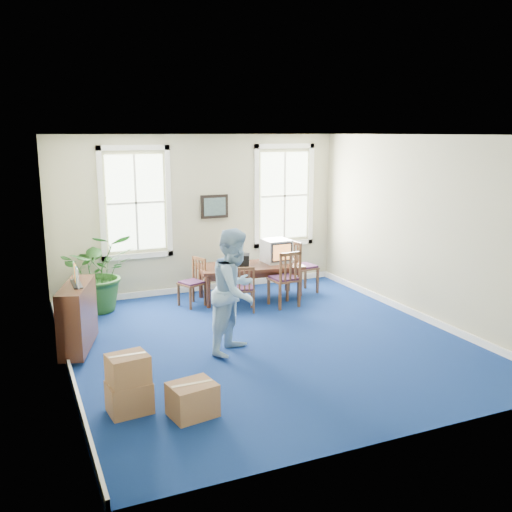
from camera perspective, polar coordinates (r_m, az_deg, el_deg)
name	(u,v)px	position (r m, az deg, el deg)	size (l,w,h in m)	color
floor	(265,341)	(9.13, 0.93, -8.48)	(6.50, 6.50, 0.00)	navy
ceiling	(266,135)	(8.54, 1.01, 12.03)	(6.50, 6.50, 0.00)	white
wall_back	(200,214)	(11.69, -5.63, 4.17)	(6.50, 6.50, 0.00)	#B1AC88
wall_front	(398,297)	(5.97, 13.98, -4.01)	(6.50, 6.50, 0.00)	#B1AC88
wall_left	(59,259)	(7.96, -19.10, -0.26)	(6.50, 6.50, 0.00)	#B1AC88
wall_right	(423,229)	(10.28, 16.40, 2.62)	(6.50, 6.50, 0.00)	#B1AC88
baseboard_back	(202,288)	(11.98, -5.44, -3.16)	(6.00, 0.04, 0.12)	white
baseboard_left	(69,367)	(8.42, -18.16, -10.53)	(0.04, 6.50, 0.12)	white
baseboard_right	(417,314)	(10.62, 15.77, -5.61)	(0.04, 6.50, 0.12)	white
window_left	(136,203)	(11.31, -11.94, 5.22)	(1.40, 0.12, 2.20)	white
window_right	(284,196)	(12.34, 2.83, 6.05)	(1.40, 0.12, 2.20)	white
wall_picture	(214,207)	(11.72, -4.17, 4.96)	(0.58, 0.06, 0.48)	black
conference_table	(250,282)	(11.27, -0.64, -2.60)	(2.02, 0.92, 0.69)	#492417
crt_tv	(276,251)	(11.41, 2.03, 0.54)	(0.50, 0.55, 0.46)	#B7B7BC
game_console	(289,260)	(11.54, 3.35, -0.38)	(0.16, 0.20, 0.05)	white
equipment_bag	(238,260)	(11.12, -1.83, -0.39)	(0.44, 0.29, 0.22)	black
chair_near_left	(243,288)	(10.48, -1.27, -3.23)	(0.39, 0.39, 0.87)	brown
chair_near_right	(284,278)	(10.78, 2.80, -2.22)	(0.49, 0.49, 1.08)	brown
chair_end_left	(192,282)	(10.85, -6.47, -2.65)	(0.41, 0.41, 0.91)	brown
chair_end_right	(303,266)	(11.72, 4.75, -1.03)	(0.49, 0.49, 1.10)	brown
man	(235,291)	(8.45, -2.08, -3.52)	(0.92, 0.71, 1.87)	#8AB2D6
credenza	(78,320)	(8.97, -17.39, -6.15)	(0.36, 1.24, 0.98)	#492417
brochure_rack	(76,278)	(8.79, -17.54, -2.14)	(0.13, 0.71, 0.31)	#99999E
potted_plant	(99,272)	(10.82, -15.40, -1.53)	(1.32, 1.15, 1.47)	#1F4A19
cardboard_boxes	(143,376)	(7.10, -11.25, -11.73)	(1.31, 1.31, 0.75)	#9F6E47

